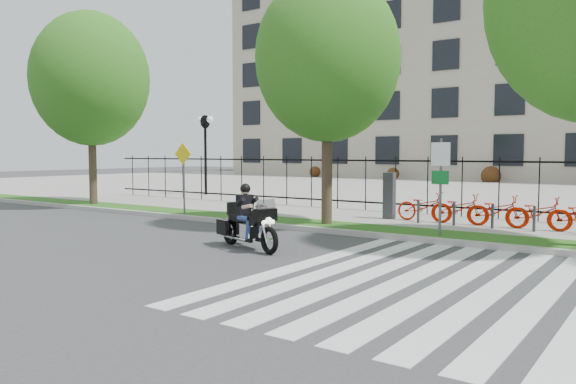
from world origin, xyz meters
The scene contains 14 objects.
ground centered at (0.00, 0.00, 0.00)m, with size 120.00×120.00×0.00m, color #37373A.
curb centered at (0.00, 4.10, 0.07)m, with size 60.00×0.20×0.15m, color #A19F97.
grass_verge centered at (0.00, 4.95, 0.07)m, with size 60.00×1.50×0.15m, color #235214.
sidewalk centered at (0.00, 7.45, 0.07)m, with size 60.00×3.50×0.15m, color gray.
plaza centered at (0.00, 25.00, 0.05)m, with size 80.00×34.00×0.10m, color gray.
crosswalk_stripes centered at (4.83, 0.00, 0.01)m, with size 5.70×8.00×0.01m, color silver, non-canonical shape.
iron_fence centered at (0.00, 9.20, 1.15)m, with size 30.00×0.06×2.00m, color black, non-canonical shape.
office_building centered at (0.00, 44.92, 9.97)m, with size 60.00×21.90×20.15m.
lamp_post_left centered at (-12.00, 12.00, 3.21)m, with size 1.06×0.70×4.25m.
street_tree_0 centered at (-11.72, 4.95, 5.32)m, with size 4.79×4.79×7.93m.
street_tree_1 centered at (-0.30, 4.95, 5.07)m, with size 4.31×4.31×7.41m.
sign_pole_regulatory centered at (3.34, 4.58, 1.74)m, with size 0.50×0.09×2.50m.
sign_pole_warning centered at (-5.99, 4.58, 1.74)m, with size 0.78×0.09×2.49m.
motorcycle_rider centered at (0.05, 0.81, 0.62)m, with size 2.33×1.18×1.87m.
Camera 1 is at (8.46, -9.45, 2.28)m, focal length 35.00 mm.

